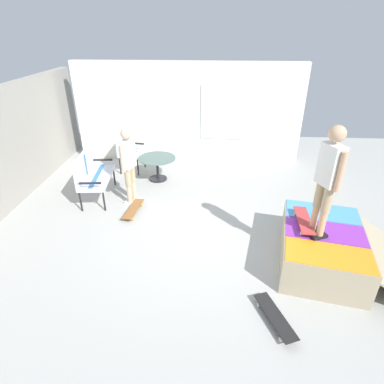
{
  "coord_description": "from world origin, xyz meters",
  "views": [
    {
      "loc": [
        -4.63,
        -0.17,
        3.41
      ],
      "look_at": [
        0.46,
        0.17,
        0.7
      ],
      "focal_mm": 29.68,
      "sensor_mm": 36.0,
      "label": 1
    }
  ],
  "objects_px": {
    "skate_ramp": "(324,247)",
    "person_skater": "(328,176)",
    "patio_table": "(157,164)",
    "skateboard_spare": "(275,317)",
    "patio_bench": "(91,172)",
    "patio_chair_near_house": "(127,148)",
    "person_watching": "(129,161)",
    "skateboard_by_bench": "(133,209)",
    "skateboard_on_ramp": "(304,220)"
  },
  "relations": [
    {
      "from": "patio_table",
      "to": "skateboard_by_bench",
      "type": "bearing_deg",
      "value": 171.3
    },
    {
      "from": "patio_chair_near_house",
      "to": "patio_table",
      "type": "relative_size",
      "value": 1.13
    },
    {
      "from": "patio_chair_near_house",
      "to": "person_skater",
      "type": "xyz_separation_m",
      "value": [
        -3.49,
        -3.75,
        0.97
      ]
    },
    {
      "from": "person_watching",
      "to": "person_skater",
      "type": "bearing_deg",
      "value": -119.14
    },
    {
      "from": "skateboard_by_bench",
      "to": "skateboard_spare",
      "type": "relative_size",
      "value": 1.0
    },
    {
      "from": "skate_ramp",
      "to": "patio_chair_near_house",
      "type": "xyz_separation_m",
      "value": [
        3.4,
        3.97,
        0.31
      ]
    },
    {
      "from": "patio_bench",
      "to": "skate_ramp",
      "type": "bearing_deg",
      "value": -113.34
    },
    {
      "from": "patio_bench",
      "to": "skateboard_by_bench",
      "type": "relative_size",
      "value": 1.59
    },
    {
      "from": "patio_table",
      "to": "person_skater",
      "type": "distance_m",
      "value": 4.32
    },
    {
      "from": "person_watching",
      "to": "patio_chair_near_house",
      "type": "bearing_deg",
      "value": 15.97
    },
    {
      "from": "patio_table",
      "to": "person_skater",
      "type": "relative_size",
      "value": 0.54
    },
    {
      "from": "patio_table",
      "to": "skateboard_spare",
      "type": "bearing_deg",
      "value": -152.0
    },
    {
      "from": "patio_chair_near_house",
      "to": "skateboard_spare",
      "type": "relative_size",
      "value": 1.25
    },
    {
      "from": "person_watching",
      "to": "skateboard_spare",
      "type": "xyz_separation_m",
      "value": [
        -2.96,
        -2.56,
        -0.86
      ]
    },
    {
      "from": "patio_bench",
      "to": "patio_chair_near_house",
      "type": "xyz_separation_m",
      "value": [
        1.51,
        -0.41,
        -0.0
      ]
    },
    {
      "from": "person_watching",
      "to": "person_skater",
      "type": "height_order",
      "value": "person_skater"
    },
    {
      "from": "skate_ramp",
      "to": "patio_table",
      "type": "height_order",
      "value": "skate_ramp"
    },
    {
      "from": "skate_ramp",
      "to": "patio_chair_near_house",
      "type": "distance_m",
      "value": 5.23
    },
    {
      "from": "skateboard_by_bench",
      "to": "patio_table",
      "type": "bearing_deg",
      "value": -8.7
    },
    {
      "from": "person_skater",
      "to": "patio_chair_near_house",
      "type": "bearing_deg",
      "value": 47.04
    },
    {
      "from": "skate_ramp",
      "to": "person_skater",
      "type": "relative_size",
      "value": 1.37
    },
    {
      "from": "patio_table",
      "to": "person_watching",
      "type": "relative_size",
      "value": 0.55
    },
    {
      "from": "patio_chair_near_house",
      "to": "patio_table",
      "type": "height_order",
      "value": "patio_chair_near_house"
    },
    {
      "from": "skateboard_spare",
      "to": "skateboard_on_ramp",
      "type": "xyz_separation_m",
      "value": [
        1.38,
        -0.6,
        0.6
      ]
    },
    {
      "from": "skateboard_on_ramp",
      "to": "patio_chair_near_house",
      "type": "bearing_deg",
      "value": 48.22
    },
    {
      "from": "skate_ramp",
      "to": "skateboard_on_ramp",
      "type": "distance_m",
      "value": 0.53
    },
    {
      "from": "patio_table",
      "to": "skateboard_on_ramp",
      "type": "height_order",
      "value": "skateboard_on_ramp"
    },
    {
      "from": "patio_chair_near_house",
      "to": "skateboard_by_bench",
      "type": "height_order",
      "value": "patio_chair_near_house"
    },
    {
      "from": "patio_chair_near_house",
      "to": "skateboard_by_bench",
      "type": "distance_m",
      "value": 2.25
    },
    {
      "from": "patio_chair_near_house",
      "to": "skateboard_by_bench",
      "type": "xyz_separation_m",
      "value": [
        -2.1,
        -0.6,
        -0.53
      ]
    },
    {
      "from": "person_watching",
      "to": "person_skater",
      "type": "relative_size",
      "value": 0.97
    },
    {
      "from": "patio_bench",
      "to": "patio_chair_near_house",
      "type": "relative_size",
      "value": 1.28
    },
    {
      "from": "skate_ramp",
      "to": "person_skater",
      "type": "height_order",
      "value": "person_skater"
    },
    {
      "from": "skate_ramp",
      "to": "skateboard_spare",
      "type": "height_order",
      "value": "skate_ramp"
    },
    {
      "from": "patio_table",
      "to": "person_watching",
      "type": "height_order",
      "value": "person_watching"
    },
    {
      "from": "patio_bench",
      "to": "person_skater",
      "type": "height_order",
      "value": "person_skater"
    },
    {
      "from": "skate_ramp",
      "to": "person_skater",
      "type": "distance_m",
      "value": 1.3
    },
    {
      "from": "patio_table",
      "to": "skateboard_on_ramp",
      "type": "bearing_deg",
      "value": -134.46
    },
    {
      "from": "patio_chair_near_house",
      "to": "skateboard_spare",
      "type": "distance_m",
      "value": 5.55
    },
    {
      "from": "skateboard_spare",
      "to": "skateboard_on_ramp",
      "type": "relative_size",
      "value": 1.01
    },
    {
      "from": "skateboard_spare",
      "to": "person_watching",
      "type": "bearing_deg",
      "value": 40.85
    },
    {
      "from": "patio_table",
      "to": "skateboard_by_bench",
      "type": "distance_m",
      "value": 1.64
    },
    {
      "from": "skateboard_on_ramp",
      "to": "skateboard_spare",
      "type": "bearing_deg",
      "value": 156.54
    },
    {
      "from": "patio_table",
      "to": "skateboard_on_ramp",
      "type": "distance_m",
      "value": 3.91
    },
    {
      "from": "patio_bench",
      "to": "patio_table",
      "type": "xyz_separation_m",
      "value": [
        1.0,
        -1.25,
        -0.21
      ]
    },
    {
      "from": "person_skater",
      "to": "skateboard_by_bench",
      "type": "distance_m",
      "value": 3.75
    },
    {
      "from": "person_skater",
      "to": "skateboard_by_bench",
      "type": "bearing_deg",
      "value": 66.13
    },
    {
      "from": "skateboard_spare",
      "to": "patio_table",
      "type": "bearing_deg",
      "value": 28.0
    },
    {
      "from": "skateboard_spare",
      "to": "skate_ramp",
      "type": "bearing_deg",
      "value": -37.32
    },
    {
      "from": "patio_table",
      "to": "patio_chair_near_house",
      "type": "bearing_deg",
      "value": 58.84
    }
  ]
}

